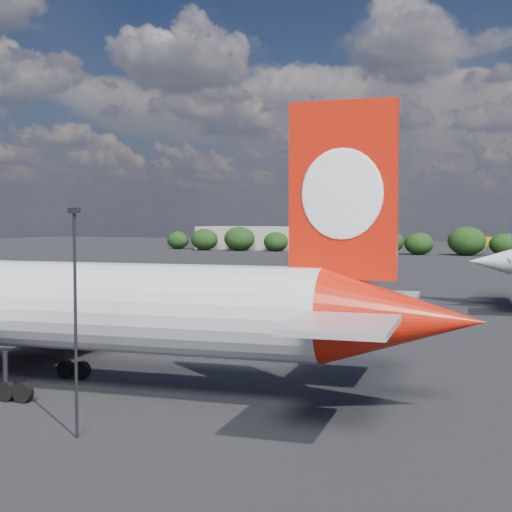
% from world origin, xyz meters
% --- Properties ---
extents(ground, '(500.00, 500.00, 0.00)m').
position_xyz_m(ground, '(0.00, 60.00, 0.00)').
color(ground, black).
rests_on(ground, ground).
extents(qantas_airliner, '(52.63, 50.15, 17.17)m').
position_xyz_m(qantas_airliner, '(6.48, -1.21, 5.23)').
color(qantas_airliner, silver).
rests_on(qantas_airliner, ground).
extents(apron_lamp_post, '(0.55, 0.30, 11.30)m').
position_xyz_m(apron_lamp_post, '(15.57, -8.33, 6.30)').
color(apron_lamp_post, black).
rests_on(apron_lamp_post, ground).
extents(terminal_building, '(42.00, 16.00, 8.00)m').
position_xyz_m(terminal_building, '(-65.00, 192.00, 4.00)').
color(terminal_building, '#A0968A').
rests_on(terminal_building, ground).
extents(highway_sign, '(6.00, 0.30, 4.50)m').
position_xyz_m(highway_sign, '(-18.00, 176.00, 3.13)').
color(highway_sign, '#136125').
rests_on(highway_sign, ground).
extents(billboard_yellow, '(5.00, 0.30, 5.50)m').
position_xyz_m(billboard_yellow, '(12.00, 182.00, 3.87)').
color(billboard_yellow, gold).
rests_on(billboard_yellow, ground).
extents(horizon_treeline, '(206.72, 15.63, 8.51)m').
position_xyz_m(horizon_treeline, '(12.42, 179.26, 3.69)').
color(horizon_treeline, black).
rests_on(horizon_treeline, ground).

